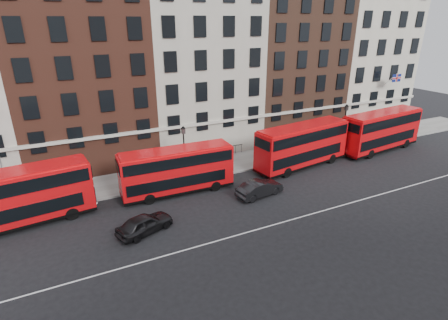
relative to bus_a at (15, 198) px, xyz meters
name	(u,v)px	position (x,y,z in m)	size (l,w,h in m)	color
ground	(281,207)	(19.38, -6.39, -2.41)	(120.00, 120.00, 0.00)	black
pavement	(225,164)	(19.38, 4.11, -2.33)	(80.00, 5.00, 0.15)	gray
kerb	(236,172)	(19.38, 1.61, -2.33)	(80.00, 0.30, 0.16)	gray
road_centre_line	(295,219)	(19.38, -8.39, -2.40)	(70.00, 0.12, 0.01)	white
building_terrace	(195,61)	(19.08, 11.49, 7.83)	(64.00, 11.95, 22.00)	#ADA496
bus_a	(15,198)	(0.00, 0.00, 0.00)	(10.90, 3.72, 4.49)	red
bus_b	(177,170)	(12.53, 0.00, -0.14)	(10.14, 2.75, 4.23)	red
bus_c	(302,145)	(26.32, 0.00, 0.08)	(11.27, 4.14, 4.63)	red
bus_d	(381,130)	(37.91, 0.00, 0.14)	(11.54, 3.93, 4.75)	red
car_rear	(145,224)	(8.27, -5.02, -1.68)	(1.72, 4.28, 1.46)	black
car_front	(260,188)	(18.91, -3.76, -1.68)	(1.54, 4.42, 1.46)	black
lamp_post_left	(184,150)	(14.15, 2.44, 0.67)	(0.44, 0.44, 5.33)	black
lamp_post_right	(344,124)	(34.58, 2.60, 0.67)	(0.44, 0.44, 5.33)	black
traffic_light	(385,123)	(40.96, 2.12, 0.04)	(0.25, 0.45, 3.27)	black
iron_railings	(217,152)	(19.38, 6.31, -1.76)	(6.60, 0.06, 1.00)	black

